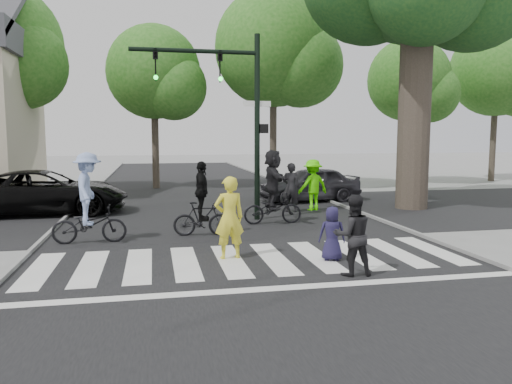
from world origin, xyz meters
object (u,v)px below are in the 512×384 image
(pedestrian_adult, at_px, (353,235))
(pedestrian_woman, at_px, (229,218))
(car_suv, at_px, (45,192))
(cyclist_right, at_px, (273,191))
(cyclist_mid, at_px, (202,205))
(traffic_signal, at_px, (231,100))
(pedestrian_child, at_px, (332,234))
(cyclist_left, at_px, (89,204))
(car_grey, at_px, (310,184))

(pedestrian_adult, bearing_deg, pedestrian_woman, -36.69)
(car_suv, bearing_deg, cyclist_right, -116.80)
(cyclist_mid, distance_m, cyclist_right, 2.77)
(traffic_signal, height_order, car_suv, traffic_signal)
(pedestrian_child, relative_size, cyclist_right, 0.52)
(cyclist_mid, bearing_deg, pedestrian_child, -52.17)
(pedestrian_woman, relative_size, pedestrian_adult, 1.15)
(pedestrian_child, bearing_deg, cyclist_left, -13.14)
(cyclist_right, bearing_deg, pedestrian_woman, -116.01)
(car_grey, bearing_deg, pedestrian_woman, -36.14)
(pedestrian_child, xyz_separation_m, cyclist_right, (-0.21, 4.75, 0.43))
(pedestrian_child, height_order, pedestrian_adult, pedestrian_adult)
(pedestrian_woman, relative_size, pedestrian_child, 1.54)
(traffic_signal, distance_m, cyclist_right, 3.21)
(car_suv, xyz_separation_m, car_grey, (10.21, 1.33, -0.05))
(traffic_signal, relative_size, car_suv, 1.06)
(cyclist_left, distance_m, cyclist_mid, 2.98)
(cyclist_right, bearing_deg, cyclist_mid, -148.89)
(pedestrian_woman, distance_m, pedestrian_adult, 2.88)
(cyclist_right, relative_size, car_suv, 0.41)
(pedestrian_adult, bearing_deg, cyclist_right, -84.92)
(pedestrian_woman, xyz_separation_m, cyclist_left, (-3.31, 2.33, 0.08))
(pedestrian_woman, bearing_deg, pedestrian_adult, 132.72)
(pedestrian_adult, xyz_separation_m, cyclist_mid, (-2.56, 4.53, 0.04))
(cyclist_right, bearing_deg, traffic_signal, 143.07)
(car_suv, bearing_deg, pedestrian_adult, -142.56)
(pedestrian_adult, height_order, car_grey, pedestrian_adult)
(pedestrian_adult, height_order, car_suv, pedestrian_adult)
(traffic_signal, xyz_separation_m, cyclist_left, (-4.15, -2.67, -2.88))
(traffic_signal, height_order, cyclist_left, traffic_signal)
(cyclist_left, relative_size, cyclist_mid, 1.13)
(traffic_signal, height_order, pedestrian_child, traffic_signal)
(pedestrian_child, bearing_deg, car_grey, -89.92)
(cyclist_right, distance_m, car_suv, 8.24)
(pedestrian_adult, height_order, cyclist_left, cyclist_left)
(pedestrian_child, distance_m, cyclist_mid, 4.21)
(traffic_signal, relative_size, cyclist_mid, 2.88)
(pedestrian_child, relative_size, car_grey, 0.28)
(pedestrian_woman, relative_size, car_suv, 0.33)
(car_suv, height_order, car_grey, car_suv)
(pedestrian_child, height_order, cyclist_right, cyclist_right)
(pedestrian_woman, height_order, pedestrian_adult, pedestrian_woman)
(pedestrian_child, distance_m, cyclist_right, 4.78)
(pedestrian_woman, distance_m, car_grey, 10.19)
(cyclist_mid, distance_m, car_suv, 7.10)
(traffic_signal, height_order, car_grey, traffic_signal)
(pedestrian_adult, height_order, cyclist_mid, cyclist_mid)
(car_suv, bearing_deg, cyclist_left, -159.68)
(car_suv, bearing_deg, pedestrian_woman, -146.02)
(cyclist_right, bearing_deg, car_grey, 60.30)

